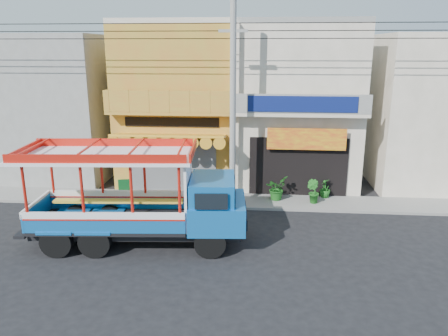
% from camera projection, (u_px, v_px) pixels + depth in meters
% --- Properties ---
extents(ground, '(90.00, 90.00, 0.00)m').
position_uv_depth(ground, '(253.00, 239.00, 16.41)').
color(ground, black).
rests_on(ground, ground).
extents(sidewalk, '(30.00, 2.00, 0.12)m').
position_uv_depth(sidewalk, '(255.00, 201.00, 20.24)').
color(sidewalk, slate).
rests_on(sidewalk, ground).
extents(shophouse_left, '(6.00, 7.50, 8.24)m').
position_uv_depth(shophouse_left, '(183.00, 103.00, 23.30)').
color(shophouse_left, '#C6772C').
rests_on(shophouse_left, ground).
extents(shophouse_right, '(6.00, 6.75, 8.24)m').
position_uv_depth(shophouse_right, '(296.00, 104.00, 22.81)').
color(shophouse_right, '#C0B79E').
rests_on(shophouse_right, ground).
extents(party_pilaster, '(0.35, 0.30, 8.00)m').
position_uv_depth(party_pilaster, '(235.00, 114.00, 20.09)').
color(party_pilaster, '#C0B79E').
rests_on(party_pilaster, ground).
extents(filler_building_left, '(6.00, 6.00, 7.60)m').
position_uv_depth(filler_building_left, '(57.00, 107.00, 24.00)').
color(filler_building_left, gray).
rests_on(filler_building_left, ground).
extents(filler_building_right, '(6.00, 6.00, 7.60)m').
position_uv_depth(filler_building_right, '(433.00, 111.00, 22.34)').
color(filler_building_right, '#C0B79E').
rests_on(filler_building_right, ground).
extents(utility_pole, '(28.00, 0.26, 9.00)m').
position_uv_depth(utility_pole, '(236.00, 95.00, 18.32)').
color(utility_pole, gray).
rests_on(utility_pole, ground).
extents(songthaew_truck, '(8.04, 3.13, 3.67)m').
position_uv_depth(songthaew_truck, '(152.00, 198.00, 15.51)').
color(songthaew_truck, black).
rests_on(songthaew_truck, ground).
extents(green_sign, '(0.58, 0.39, 0.89)m').
position_uv_depth(green_sign, '(125.00, 190.00, 20.47)').
color(green_sign, black).
rests_on(green_sign, sidewalk).
extents(potted_plant_a, '(1.22, 1.27, 1.09)m').
position_uv_depth(potted_plant_a, '(276.00, 188.00, 20.20)').
color(potted_plant_a, '#1A5819').
rests_on(potted_plant_a, sidewalk).
extents(potted_plant_b, '(0.75, 0.75, 1.07)m').
position_uv_depth(potted_plant_b, '(313.00, 191.00, 19.76)').
color(potted_plant_b, '#1A5819').
rests_on(potted_plant_b, sidewalk).
extents(potted_plant_c, '(0.68, 0.68, 0.91)m').
position_uv_depth(potted_plant_c, '(325.00, 188.00, 20.50)').
color(potted_plant_c, '#1A5819').
rests_on(potted_plant_c, sidewalk).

